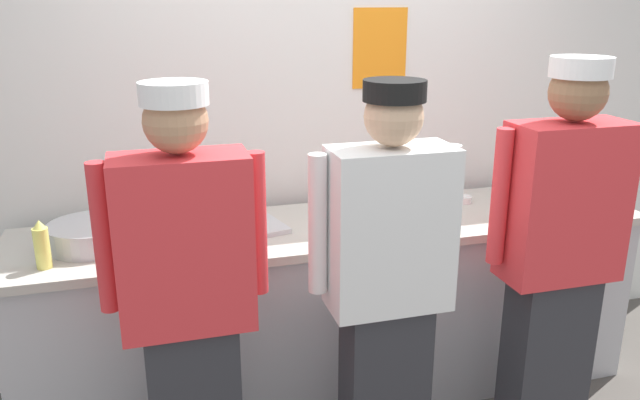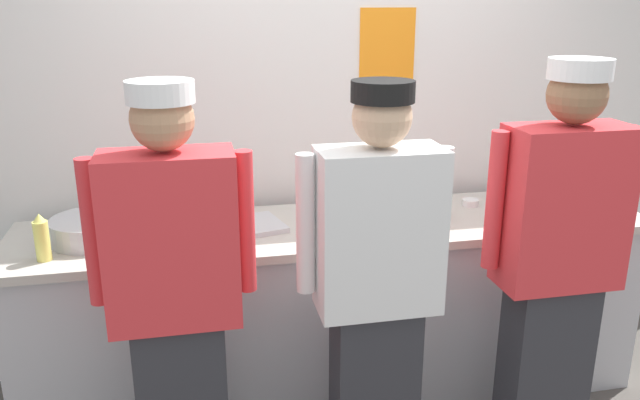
{
  "view_description": "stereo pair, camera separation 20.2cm",
  "coord_description": "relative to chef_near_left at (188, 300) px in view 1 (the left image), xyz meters",
  "views": [
    {
      "loc": [
        -0.88,
        -2.41,
        1.97
      ],
      "look_at": [
        -0.09,
        0.37,
        1.05
      ],
      "focal_mm": 35.6,
      "sensor_mm": 36.0,
      "label": 1
    },
    {
      "loc": [
        -0.68,
        -2.46,
        1.97
      ],
      "look_at": [
        -0.09,
        0.37,
        1.05
      ],
      "focal_mm": 35.6,
      "sensor_mm": 36.0,
      "label": 2
    }
  ],
  "objects": [
    {
      "name": "chef_far_right",
      "position": [
        1.54,
        -0.04,
        0.03
      ],
      "size": [
        0.63,
        0.24,
        1.76
      ],
      "color": "#2D2D33",
      "rests_on": "ground"
    },
    {
      "name": "wall_back",
      "position": [
        0.77,
        1.1,
        0.55
      ],
      "size": [
        4.85,
        0.11,
        2.92
      ],
      "color": "silver",
      "rests_on": "ground"
    },
    {
      "name": "chef_near_left",
      "position": [
        0.0,
        0.0,
        0.0
      ],
      "size": [
        0.62,
        0.24,
        1.71
      ],
      "color": "#2D2D33",
      "rests_on": "ground"
    },
    {
      "name": "sheet_tray",
      "position": [
        0.25,
        0.62,
        0.02
      ],
      "size": [
        0.55,
        0.39,
        0.02
      ],
      "primitive_type": "cube",
      "rotation": [
        0.0,
        0.0,
        0.24
      ],
      "color": "#B7BABF",
      "rests_on": "prep_counter"
    },
    {
      "name": "chef_center",
      "position": [
        0.76,
        -0.04,
        -0.01
      ],
      "size": [
        0.61,
        0.24,
        1.69
      ],
      "color": "#2D2D33",
      "rests_on": "ground"
    },
    {
      "name": "ramekin_yellow_sauce",
      "position": [
        -0.12,
        0.76,
        0.04
      ],
      "size": [
        0.1,
        0.1,
        0.05
      ],
      "color": "white",
      "rests_on": "prep_counter"
    },
    {
      "name": "squeeze_bottle_primary",
      "position": [
        -0.15,
        0.41,
        0.11
      ],
      "size": [
        0.06,
        0.06,
        0.21
      ],
      "color": "red",
      "rests_on": "prep_counter"
    },
    {
      "name": "squeeze_bottle_secondary",
      "position": [
        -0.54,
        0.43,
        0.11
      ],
      "size": [
        0.06,
        0.06,
        0.21
      ],
      "color": "#E5E066",
      "rests_on": "prep_counter"
    },
    {
      "name": "deli_cup",
      "position": [
        1.28,
        0.58,
        0.05
      ],
      "size": [
        0.09,
        0.09,
        0.08
      ],
      "primitive_type": "cylinder",
      "color": "white",
      "rests_on": "prep_counter"
    },
    {
      "name": "mixing_bowl_steel",
      "position": [
        -0.36,
        0.63,
        0.06
      ],
      "size": [
        0.38,
        0.38,
        0.11
      ],
      "primitive_type": "cylinder",
      "color": "#B7BABF",
      "rests_on": "prep_counter"
    },
    {
      "name": "prep_counter",
      "position": [
        0.77,
        0.62,
        -0.45
      ],
      "size": [
        3.09,
        0.69,
        0.93
      ],
      "color": "#B2B2B7",
      "rests_on": "ground"
    },
    {
      "name": "plate_stack_front",
      "position": [
        0.79,
        0.69,
        0.03
      ],
      "size": [
        0.23,
        0.23,
        0.05
      ],
      "color": "white",
      "rests_on": "prep_counter"
    },
    {
      "name": "chefs_knife",
      "position": [
        1.88,
        0.56,
        0.02
      ],
      "size": [
        0.28,
        0.03,
        0.02
      ],
      "color": "#B7BABF",
      "rests_on": "prep_counter"
    },
    {
      "name": "ramekin_orange_sauce",
      "position": [
        1.52,
        0.75,
        0.03
      ],
      "size": [
        0.09,
        0.09,
        0.04
      ],
      "color": "white",
      "rests_on": "prep_counter"
    },
    {
      "name": "ramekin_red_sauce",
      "position": [
        1.16,
        0.78,
        0.03
      ],
      "size": [
        0.1,
        0.1,
        0.04
      ],
      "color": "white",
      "rests_on": "prep_counter"
    },
    {
      "name": "ramekin_green_sauce",
      "position": [
        1.69,
        0.48,
        0.04
      ],
      "size": [
        0.1,
        0.1,
        0.05
      ],
      "color": "white",
      "rests_on": "prep_counter"
    }
  ]
}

